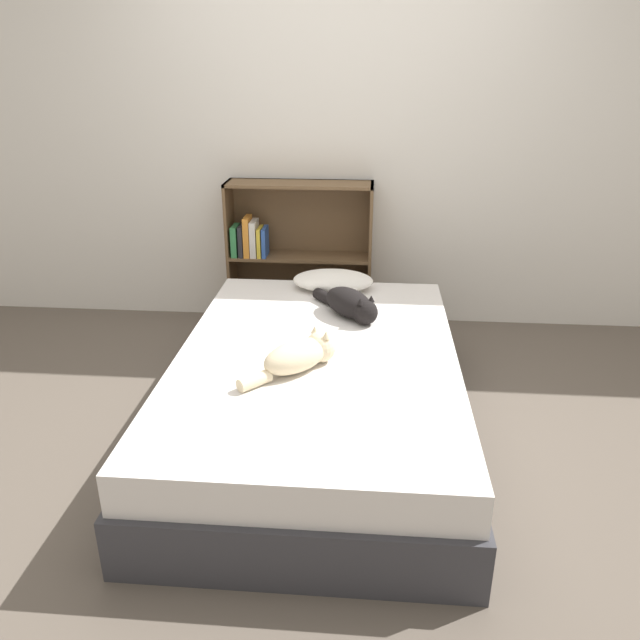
{
  "coord_description": "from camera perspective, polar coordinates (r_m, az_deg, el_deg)",
  "views": [
    {
      "loc": [
        0.24,
        -2.67,
        1.75
      ],
      "look_at": [
        0.0,
        0.16,
        0.54
      ],
      "focal_mm": 35.0,
      "sensor_mm": 36.0,
      "label": 1
    }
  ],
  "objects": [
    {
      "name": "bookshelf",
      "position": [
        4.29,
        -2.38,
        6.24
      ],
      "size": [
        0.97,
        0.26,
        0.99
      ],
      "color": "brown",
      "rests_on": "ground_plane"
    },
    {
      "name": "pillow",
      "position": [
        3.76,
        1.2,
        3.63
      ],
      "size": [
        0.48,
        0.3,
        0.12
      ],
      "color": "white",
      "rests_on": "bed"
    },
    {
      "name": "cat_dark",
      "position": [
        3.37,
        2.82,
        1.47
      ],
      "size": [
        0.4,
        0.45,
        0.16
      ],
      "rotation": [
        0.0,
        0.0,
        5.39
      ],
      "color": "black",
      "rests_on": "bed"
    },
    {
      "name": "cat_light",
      "position": [
        2.8,
        -1.74,
        -3.18
      ],
      "size": [
        0.41,
        0.42,
        0.17
      ],
      "rotation": [
        0.0,
        0.0,
        0.8
      ],
      "color": "beige",
      "rests_on": "bed"
    },
    {
      "name": "ground_plane",
      "position": [
        3.21,
        -0.24,
        -10.07
      ],
      "size": [
        8.0,
        8.0,
        0.0
      ],
      "primitive_type": "plane",
      "color": "brown"
    },
    {
      "name": "wall_back",
      "position": [
        4.24,
        1.61,
        16.25
      ],
      "size": [
        8.0,
        0.06,
        2.5
      ],
      "color": "silver",
      "rests_on": "ground_plane"
    },
    {
      "name": "bed",
      "position": [
        3.09,
        -0.24,
        -6.68
      ],
      "size": [
        1.37,
        2.09,
        0.44
      ],
      "color": "#333338",
      "rests_on": "ground_plane"
    }
  ]
}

